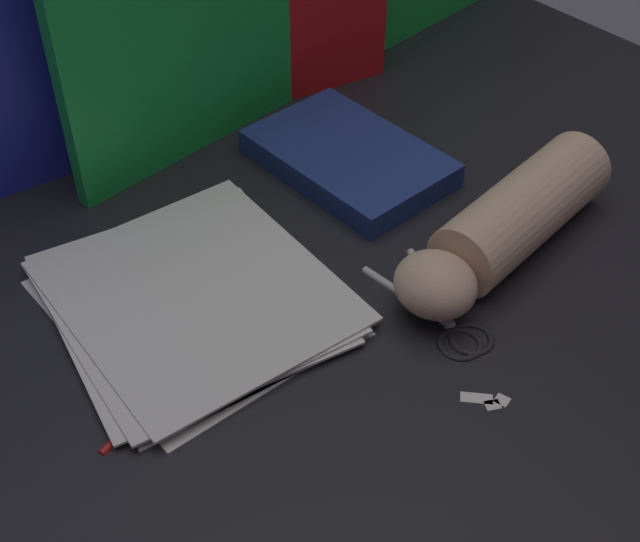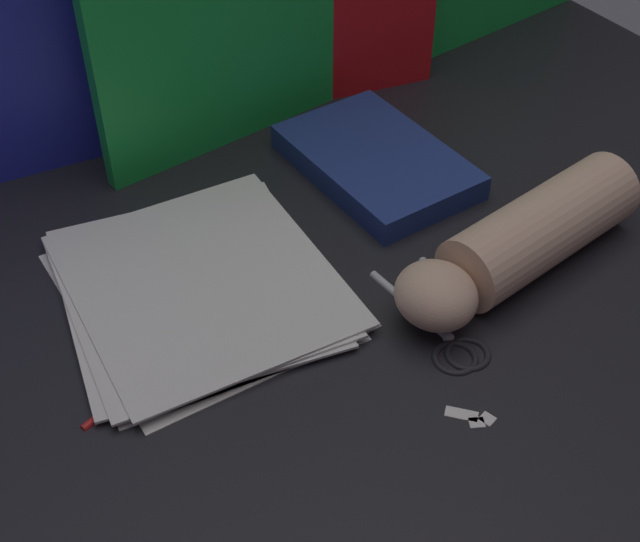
{
  "view_description": "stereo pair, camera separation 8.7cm",
  "coord_description": "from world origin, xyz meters",
  "views": [
    {
      "loc": [
        -0.38,
        -0.54,
        0.65
      ],
      "look_at": [
        -0.01,
        -0.01,
        0.06
      ],
      "focal_mm": 50.0,
      "sensor_mm": 36.0,
      "label": 1
    },
    {
      "loc": [
        -0.31,
        -0.58,
        0.65
      ],
      "look_at": [
        -0.01,
        -0.01,
        0.06
      ],
      "focal_mm": 50.0,
      "sensor_mm": 36.0,
      "label": 2
    }
  ],
  "objects": [
    {
      "name": "paper_scrap_far",
      "position": [
        0.05,
        -0.2,
        0.0
      ],
      "size": [
        0.02,
        0.02,
        0.0
      ],
      "color": "white",
      "rests_on": "ground_plane"
    },
    {
      "name": "scissors",
      "position": [
        0.09,
        -0.09,
        0.0
      ],
      "size": [
        0.08,
        0.17,
        0.01
      ],
      "color": "silver",
      "rests_on": "ground_plane"
    },
    {
      "name": "pen",
      "position": [
        -0.2,
        -0.01,
        0.0
      ],
      "size": [
        0.15,
        0.07,
        0.01
      ],
      "color": "red",
      "rests_on": "ground_plane"
    },
    {
      "name": "hand_forearm",
      "position": [
        0.21,
        -0.05,
        0.04
      ],
      "size": [
        0.33,
        0.15,
        0.08
      ],
      "color": "beige",
      "rests_on": "ground_plane"
    },
    {
      "name": "paper_scrap_mid",
      "position": [
        0.06,
        -0.2,
        0.0
      ],
      "size": [
        0.02,
        0.02,
        0.0
      ],
      "color": "white",
      "rests_on": "ground_plane"
    },
    {
      "name": "paper_stack",
      "position": [
        -0.11,
        0.08,
        0.01
      ],
      "size": [
        0.29,
        0.31,
        0.02
      ],
      "color": "white",
      "rests_on": "ground_plane"
    },
    {
      "name": "paper_scrap_near",
      "position": [
        0.04,
        -0.18,
        0.0
      ],
      "size": [
        0.03,
        0.03,
        0.0
      ],
      "color": "white",
      "rests_on": "ground_plane"
    },
    {
      "name": "ground_plane",
      "position": [
        0.0,
        0.0,
        0.0
      ],
      "size": [
        6.0,
        6.0,
        0.0
      ],
      "primitive_type": "plane",
      "color": "black"
    },
    {
      "name": "book_closed",
      "position": [
        0.16,
        0.18,
        0.02
      ],
      "size": [
        0.18,
        0.25,
        0.03
      ],
      "color": "navy",
      "rests_on": "ground_plane"
    }
  ]
}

